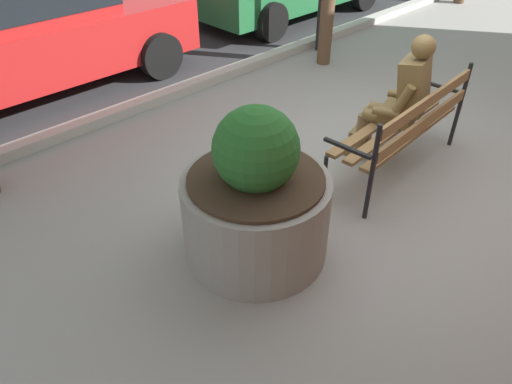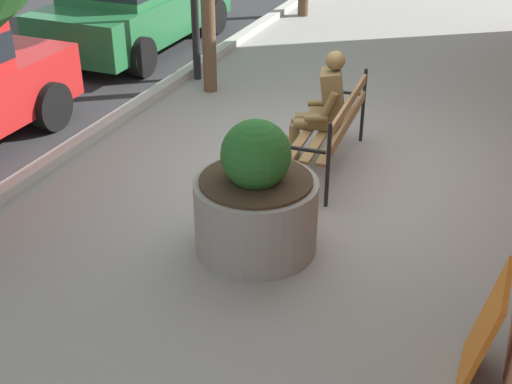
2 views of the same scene
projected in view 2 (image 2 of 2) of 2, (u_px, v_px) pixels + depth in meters
ground_plane at (314, 169)px, 7.96m from camera, size 80.00×80.00×0.00m
curb_stone at (104, 126)px, 8.91m from camera, size 60.00×0.20×0.12m
park_bench at (334, 126)px, 7.72m from camera, size 1.82×0.62×0.95m
bronze_statue_seated at (319, 109)px, 7.82m from camera, size 0.61×0.87×1.37m
concrete_planter at (256, 202)px, 6.29m from camera, size 1.16×1.16×1.30m
parked_car_green at (134, 1)px, 11.70m from camera, size 4.10×1.92×1.56m
leaning_signboard at (483, 331)px, 4.78m from camera, size 0.70×0.23×0.89m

